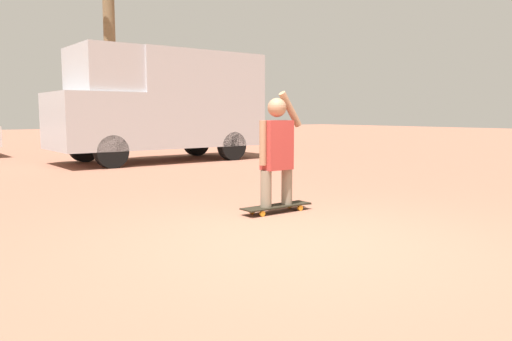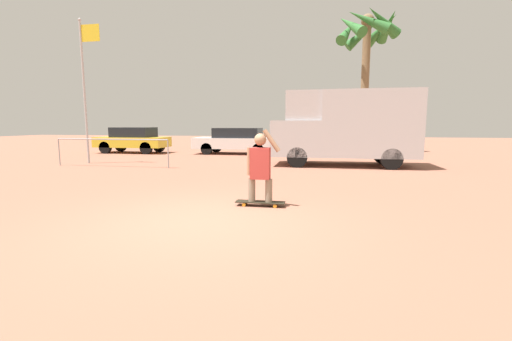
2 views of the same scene
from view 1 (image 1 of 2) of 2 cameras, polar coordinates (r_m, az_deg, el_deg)
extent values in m
plane|color=#935B47|center=(4.95, 4.93, -8.13)|extent=(80.00, 80.00, 0.00)
cube|color=black|center=(6.37, 2.36, -4.08)|extent=(0.98, 0.25, 0.02)
cylinder|color=orange|center=(6.11, 0.71, -4.96)|extent=(0.07, 0.03, 0.07)
cylinder|color=orange|center=(6.27, -0.46, -4.66)|extent=(0.07, 0.03, 0.07)
cylinder|color=orange|center=(6.50, 5.07, -4.28)|extent=(0.07, 0.03, 0.07)
cylinder|color=orange|center=(6.66, 3.86, -4.02)|extent=(0.07, 0.03, 0.07)
cylinder|color=gray|center=(6.23, 1.15, -2.10)|extent=(0.14, 0.14, 0.46)
cylinder|color=gray|center=(6.44, 3.54, -1.82)|extent=(0.14, 0.14, 0.46)
cube|color=#B23833|center=(6.28, 2.39, 2.92)|extent=(0.38, 0.22, 0.62)
sphere|color=#A37556|center=(6.26, 2.41, 7.20)|extent=(0.24, 0.24, 0.24)
cylinder|color=#A37556|center=(6.14, 0.80, 3.17)|extent=(0.09, 0.09, 0.55)
cylinder|color=#A37556|center=(6.41, 3.94, 6.99)|extent=(0.36, 0.09, 0.46)
cylinder|color=black|center=(11.98, -16.22, 2.09)|extent=(0.77, 0.28, 0.77)
cylinder|color=black|center=(13.77, -19.06, 2.53)|extent=(0.77, 0.28, 0.77)
cylinder|color=black|center=(13.56, -2.79, 2.82)|extent=(0.77, 0.28, 0.77)
cylinder|color=black|center=(15.16, -6.85, 3.17)|extent=(0.77, 0.28, 0.77)
cube|color=#BCBCC1|center=(12.82, -18.19, 5.37)|extent=(1.90, 2.18, 1.37)
cube|color=black|center=(12.70, -19.87, 6.54)|extent=(0.04, 1.85, 0.69)
cube|color=#BCBCC1|center=(13.95, -7.56, 7.99)|extent=(3.54, 2.18, 2.49)
cube|color=#BCBCC1|center=(12.95, -17.17, 10.92)|extent=(1.33, 2.00, 1.11)
cylinder|color=brown|center=(21.08, -16.35, 13.02)|extent=(0.45, 0.45, 7.48)
camera|label=2|loc=(5.47, 71.99, 5.98)|focal=24.00mm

